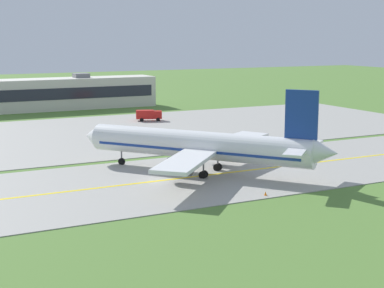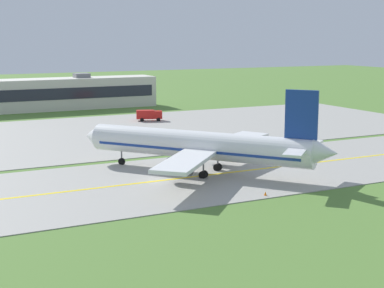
# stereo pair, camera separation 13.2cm
# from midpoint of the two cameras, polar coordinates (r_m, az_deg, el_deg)

# --- Properties ---
(ground_plane) EXTENTS (500.00, 500.00, 0.00)m
(ground_plane) POSITION_cam_midpoint_polar(r_m,az_deg,el_deg) (80.87, -3.34, -3.66)
(ground_plane) COLOR #517A33
(taxiway_strip) EXTENTS (240.00, 28.00, 0.10)m
(taxiway_strip) POSITION_cam_midpoint_polar(r_m,az_deg,el_deg) (80.86, -3.34, -3.62)
(taxiway_strip) COLOR #9E9B93
(taxiway_strip) RESTS_ON ground
(apron_pad) EXTENTS (140.00, 52.00, 0.10)m
(apron_pad) POSITION_cam_midpoint_polar(r_m,az_deg,el_deg) (122.80, -6.79, 1.15)
(apron_pad) COLOR #9E9B93
(apron_pad) RESTS_ON ground
(taxiway_centreline) EXTENTS (220.00, 0.60, 0.01)m
(taxiway_centreline) POSITION_cam_midpoint_polar(r_m,az_deg,el_deg) (80.85, -3.34, -3.59)
(taxiway_centreline) COLOR yellow
(taxiway_centreline) RESTS_ON taxiway_strip
(airplane_lead) EXTENTS (29.31, 33.31, 12.70)m
(airplane_lead) POSITION_cam_midpoint_polar(r_m,az_deg,el_deg) (84.57, 0.86, -0.16)
(airplane_lead) COLOR white
(airplane_lead) RESTS_ON ground
(service_truck_fuel) EXTENTS (6.34, 3.99, 2.60)m
(service_truck_fuel) POSITION_cam_midpoint_polar(r_m,az_deg,el_deg) (138.46, -4.26, 2.85)
(service_truck_fuel) COLOR red
(service_truck_fuel) RESTS_ON ground
(terminal_building) EXTENTS (67.59, 9.56, 9.63)m
(terminal_building) POSITION_cam_midpoint_polar(r_m,az_deg,el_deg) (163.17, -15.23, 4.61)
(terminal_building) COLOR beige
(terminal_building) RESTS_ON ground
(traffic_cone_mid_edge) EXTENTS (0.44, 0.44, 0.60)m
(traffic_cone_mid_edge) POSITION_cam_midpoint_polar(r_m,az_deg,el_deg) (97.62, 1.35, -1.02)
(traffic_cone_mid_edge) COLOR orange
(traffic_cone_mid_edge) RESTS_ON ground
(traffic_cone_far_edge) EXTENTS (0.44, 0.44, 0.60)m
(traffic_cone_far_edge) POSITION_cam_midpoint_polar(r_m,az_deg,el_deg) (74.00, 7.09, -4.81)
(traffic_cone_far_edge) COLOR orange
(traffic_cone_far_edge) RESTS_ON ground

